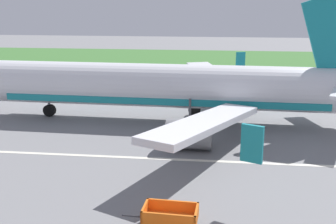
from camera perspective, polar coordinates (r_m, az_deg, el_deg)
grass_strip at (r=74.65m, az=5.45°, el=7.21°), size 220.00×28.00×0.06m
apron_stripe at (r=27.49m, az=2.81°, el=-6.62°), size 120.00×0.36×0.01m
airplane at (r=35.29m, az=1.04°, el=3.45°), size 37.59×30.28×11.34m
baggage_cart_third_in_row at (r=19.57m, az=0.28°, el=-14.16°), size 3.58×1.53×1.07m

